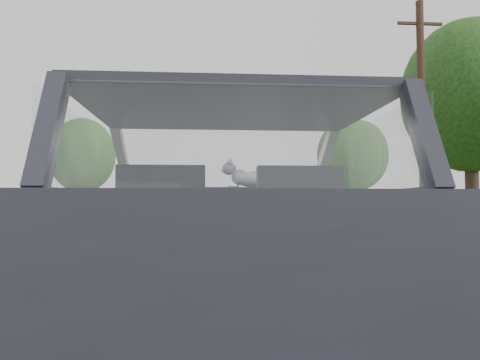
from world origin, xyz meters
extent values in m
plane|color=black|center=(0.00, 0.00, 0.00)|extent=(140.00, 140.00, 0.00)
cube|color=#212328|center=(0.00, 0.00, 0.72)|extent=(1.80, 4.00, 1.45)
cube|color=black|center=(0.00, 0.62, 0.85)|extent=(1.58, 0.45, 0.30)
cube|color=black|center=(-0.40, -0.29, 0.88)|extent=(0.50, 0.72, 0.42)
cube|color=black|center=(0.40, -0.29, 0.88)|extent=(0.50, 0.72, 0.42)
torus|color=black|center=(-0.40, 0.33, 0.92)|extent=(0.36, 0.36, 0.04)
ellipsoid|color=slate|center=(0.27, 0.57, 1.08)|extent=(0.54, 0.28, 0.23)
cube|color=gray|center=(4.30, 10.00, 0.58)|extent=(0.05, 90.00, 0.32)
imported|color=#B1B1B1|center=(-1.00, 21.56, 0.71)|extent=(2.48, 4.56, 1.42)
cube|color=#12441F|center=(5.48, 25.32, 1.32)|extent=(0.16, 1.06, 2.64)
cylinder|color=#4D3427|center=(7.60, 13.02, 4.15)|extent=(0.30, 0.30, 8.31)
camera|label=1|loc=(-0.15, -3.08, 0.86)|focal=35.00mm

